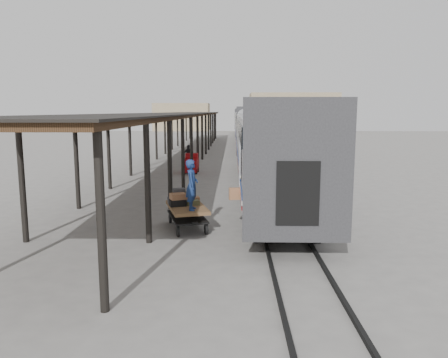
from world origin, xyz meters
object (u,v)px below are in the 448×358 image
object	(u,v)px
baggage_cart	(187,211)
luggage_tug	(191,164)
porter	(192,185)
pedestrian	(189,155)

from	to	relation	value
baggage_cart	luggage_tug	xyz separation A→B (m)	(-1.24, 14.67, -0.03)
luggage_tug	porter	bearing A→B (deg)	-82.99
baggage_cart	porter	bearing A→B (deg)	-85.12
porter	pedestrian	world-z (taller)	porter
pedestrian	porter	bearing A→B (deg)	106.72
luggage_tug	pedestrian	distance (m)	3.96
pedestrian	baggage_cart	bearing A→B (deg)	106.18
baggage_cart	pedestrian	world-z (taller)	pedestrian
baggage_cart	pedestrian	distance (m)	18.67
luggage_tug	pedestrian	world-z (taller)	pedestrian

